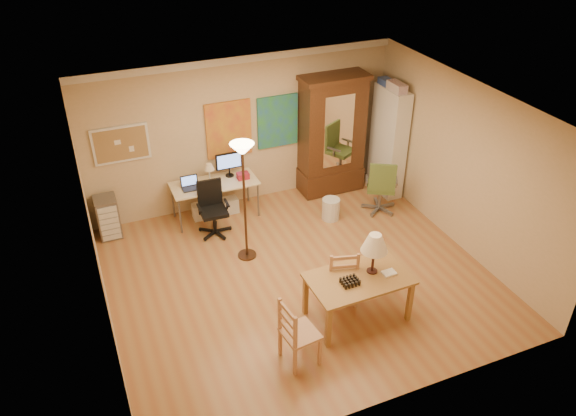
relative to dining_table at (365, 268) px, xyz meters
name	(u,v)px	position (x,y,z in m)	size (l,w,h in m)	color
floor	(299,276)	(-0.46, 1.08, -0.81)	(5.50, 5.50, 0.00)	#A5663A
crown_molding	(240,59)	(-0.46, 3.54, 1.83)	(5.50, 0.08, 0.12)	white
corkboard	(121,144)	(-2.51, 3.55, 0.69)	(0.90, 0.04, 0.62)	#AE7F52
art_panel_left	(229,129)	(-0.71, 3.55, 0.64)	(0.80, 0.04, 1.00)	gold
art_panel_right	(278,121)	(0.19, 3.55, 0.64)	(0.75, 0.04, 0.95)	#27689D
dining_table	(365,268)	(0.00, 0.00, 0.00)	(1.37, 0.84, 1.27)	brown
ladder_chair_back	(341,277)	(-0.14, 0.35, -0.38)	(0.52, 0.50, 0.92)	#A57A4B
ladder_chair_left	(298,335)	(-1.15, -0.44, -0.37)	(0.46, 0.48, 0.94)	#A57A4B
torchiere_lamp	(243,168)	(-1.02, 1.88, 0.77)	(0.36, 0.36, 1.97)	#3E2818
computer_desk	(216,195)	(-1.10, 3.23, -0.40)	(1.47, 0.65, 1.12)	beige
office_chair_black	(214,220)	(-1.31, 2.72, -0.56)	(0.57, 0.57, 0.93)	black
office_chair_green	(380,198)	(1.61, 2.25, -0.53)	(0.63, 0.64, 1.02)	slate
drawer_cart	(108,217)	(-2.94, 3.32, -0.45)	(0.35, 0.42, 0.70)	slate
armoire	(331,142)	(1.15, 3.32, 0.17)	(1.22, 0.58, 2.24)	#38210F
bookshelf	(388,142)	(2.08, 2.88, 0.20)	(0.30, 0.81, 2.02)	white
wastebin	(331,209)	(0.70, 2.35, -0.61)	(0.31, 0.31, 0.39)	silver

